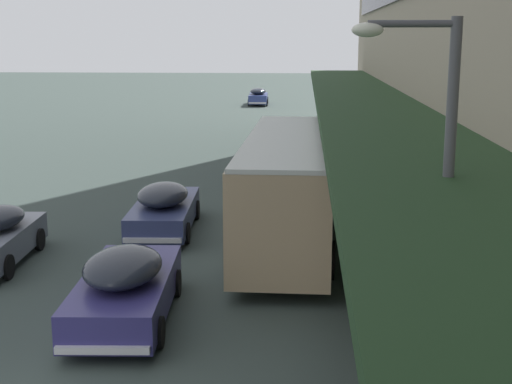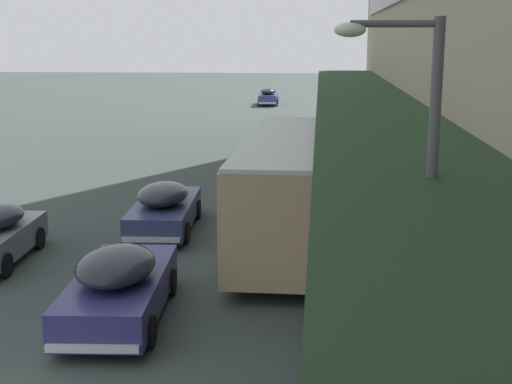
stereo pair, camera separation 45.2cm
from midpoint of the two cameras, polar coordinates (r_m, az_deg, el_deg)
transit_bus_kerbside_front at (r=21.07m, az=1.92°, el=0.83°), size 2.80×11.10×3.17m
sedan_trailing_near at (r=15.64m, az=-11.23°, el=-7.38°), size 2.19×4.97×1.60m
sedan_oncoming_front at (r=22.61m, az=-7.94°, el=-1.25°), size 2.08×5.07×1.55m
sedan_second_near at (r=66.29m, az=-0.02°, el=7.65°), size 1.89×4.76×1.56m
pedestrian_at_kerb at (r=19.87m, az=10.98°, el=-1.97°), size 0.33×0.62×1.86m
street_lamp at (r=10.41m, az=12.81°, el=-0.34°), size 1.50×0.28×6.10m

